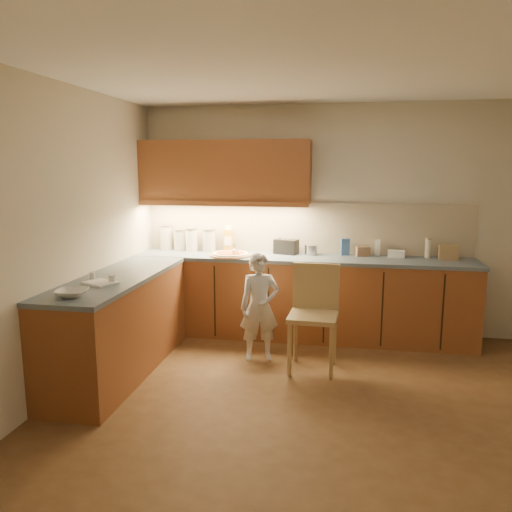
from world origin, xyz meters
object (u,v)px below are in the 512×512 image
(pizza_on_board, at_px, (230,254))
(oil_jug, at_px, (229,240))
(child, at_px, (260,307))
(wooden_chair, at_px, (314,309))
(toaster, at_px, (286,247))

(pizza_on_board, relative_size, oil_jug, 1.50)
(child, xyz_separation_m, wooden_chair, (0.54, -0.10, 0.04))
(toaster, bearing_deg, wooden_chair, -51.14)
(pizza_on_board, distance_m, toaster, 0.65)
(wooden_chair, relative_size, oil_jug, 3.26)
(pizza_on_board, xyz_separation_m, wooden_chair, (0.99, -0.76, -0.36))
(child, relative_size, toaster, 3.65)
(wooden_chair, bearing_deg, child, 171.76)
(pizza_on_board, height_order, toaster, pizza_on_board)
(child, relative_size, wooden_chair, 1.08)
(wooden_chair, relative_size, toaster, 3.37)
(pizza_on_board, bearing_deg, wooden_chair, -37.51)
(child, distance_m, oil_jug, 1.22)
(child, height_order, toaster, toaster)
(toaster, bearing_deg, child, -81.61)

